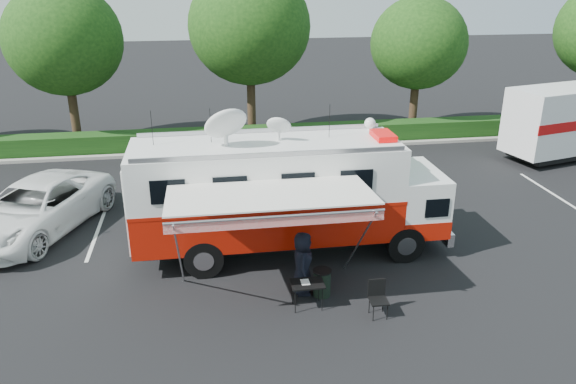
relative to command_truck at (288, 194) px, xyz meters
name	(u,v)px	position (x,y,z in m)	size (l,w,h in m)	color
ground_plane	(290,251)	(0.09, 0.00, -2.04)	(120.00, 120.00, 0.00)	black
back_border	(273,45)	(1.23, 12.90, 2.97)	(60.00, 6.14, 8.87)	#9E998E
stall_lines	(265,215)	(-0.41, 3.00, -2.03)	(24.12, 5.50, 0.01)	silver
command_truck	(288,194)	(0.00, 0.00, 0.00)	(9.90, 2.72, 4.75)	black
awning	(271,199)	(-0.89, -2.82, 1.03)	(5.40, 2.78, 3.26)	silver
white_suv	(39,231)	(-8.46, 2.89, -2.04)	(2.96, 6.43, 1.79)	white
person	(302,292)	(0.02, -2.53, -2.04)	(0.92, 0.60, 1.87)	black
folding_table	(307,284)	(0.02, -3.29, -1.32)	(0.90, 0.64, 0.76)	black
folding_chair	(378,295)	(1.80, -3.90, -1.44)	(0.49, 0.51, 1.00)	black
trash_bin	(322,283)	(0.55, -2.75, -1.63)	(0.53, 0.53, 0.80)	black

